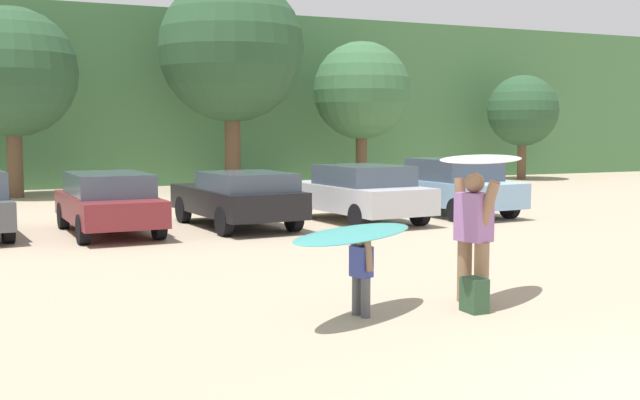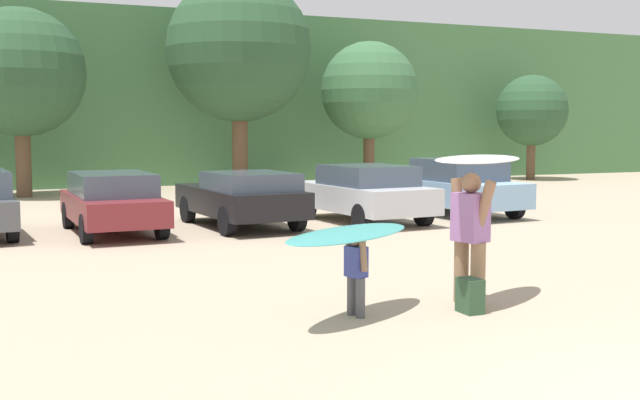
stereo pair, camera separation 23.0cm
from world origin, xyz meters
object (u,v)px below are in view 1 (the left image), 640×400
surfboard_teal (355,234)px  backpack_dropped (474,295)px  parked_car_sky_blue (452,186)px  person_adult (474,230)px  parked_car_silver (360,192)px  surfboard_white (483,159)px  person_child (361,270)px  parked_car_black (238,197)px  parked_car_maroon (108,201)px

surfboard_teal → backpack_dropped: surfboard_teal is taller
parked_car_sky_blue → person_adult: person_adult is taller
parked_car_silver → person_adult: person_adult is taller
person_adult → surfboard_white: 0.97m
parked_car_sky_blue → person_child: bearing=136.6°
parked_car_black → parked_car_silver: 3.15m
person_child → surfboard_white: bearing=164.0°
backpack_dropped → parked_car_black: bearing=90.7°
parked_car_black → parked_car_sky_blue: size_ratio=1.06×
parked_car_silver → backpack_dropped: bearing=156.8°
parked_car_silver → parked_car_sky_blue: bearing=-88.3°
surfboard_white → surfboard_teal: surfboard_white is taller
person_child → backpack_dropped: (1.44, -0.41, -0.37)m
parked_car_maroon → person_child: (1.69, -9.13, -0.14)m
parked_car_sky_blue → person_child: size_ratio=3.91×
surfboard_white → parked_car_black: bearing=-116.7°
surfboard_teal → backpack_dropped: size_ratio=5.31×
parked_car_black → parked_car_sky_blue: (6.12, 0.12, 0.06)m
person_child → surfboard_white: (1.76, -0.10, 1.37)m
surfboard_white → surfboard_teal: (-1.88, 0.03, -0.90)m
person_child → person_adult: bearing=168.8°
parked_car_black → parked_car_sky_blue: parked_car_sky_blue is taller
parked_car_maroon → surfboard_teal: size_ratio=1.79×
parked_car_maroon → person_child: parked_car_maroon is taller
person_child → surfboard_teal: bearing=18.1°
surfboard_white → person_adult: bearing=-107.4°
parked_car_silver → surfboard_teal: (-4.59, -8.88, 0.31)m
parked_car_maroon → person_adult: person_adult is taller
parked_car_maroon → parked_car_sky_blue: (9.13, 0.03, 0.06)m
surfboard_teal → parked_car_sky_blue: bearing=-158.8°
surfboard_teal → surfboard_white: bearing=149.7°
parked_car_black → person_child: 9.13m
person_child → parked_car_sky_blue: bearing=-141.7°
parked_car_maroon → backpack_dropped: (3.12, -9.53, -0.52)m
parked_car_silver → person_adult: 9.19m
parked_car_black → person_adult: person_adult is taller
parked_car_black → person_child: parked_car_black is taller
parked_car_sky_blue → backpack_dropped: size_ratio=9.22×
parked_car_maroon → backpack_dropped: parked_car_maroon is taller
parked_car_maroon → person_adult: size_ratio=2.40×
parked_car_black → person_adult: bearing=178.3°
parked_car_maroon → surfboard_teal: parked_car_maroon is taller
surfboard_teal → backpack_dropped: bearing=138.7°
person_child → surfboard_teal: surfboard_teal is taller
parked_car_sky_blue → surfboard_white: surfboard_white is taller
parked_car_sky_blue → parked_car_maroon: bearing=85.9°
parked_car_maroon → parked_car_black: bearing=-93.8°
parked_car_black → parked_car_sky_blue: 6.12m
person_adult → parked_car_sky_blue: bearing=-134.7°
parked_car_black → parked_car_silver: (3.14, -0.23, 0.03)m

